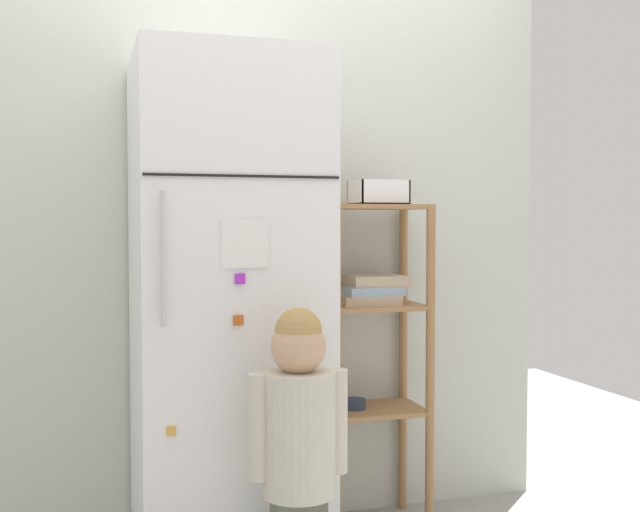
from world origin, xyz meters
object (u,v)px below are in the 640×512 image
pantry_shelf_unit (371,327)px  fruit_bin (377,196)px  child_standing (298,432)px  refrigerator (227,312)px

pantry_shelf_unit → fruit_bin: (0.02, -0.02, 0.53)m
fruit_bin → child_standing: bearing=-128.3°
refrigerator → fruit_bin: size_ratio=9.02×
child_standing → pantry_shelf_unit: bearing=53.4°
refrigerator → child_standing: (0.13, -0.49, -0.32)m
child_standing → fruit_bin: bearing=51.7°
refrigerator → pantry_shelf_unit: bearing=15.3°
pantry_shelf_unit → fruit_bin: bearing=-47.0°
refrigerator → child_standing: size_ratio=1.87×
child_standing → fruit_bin: 1.11m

